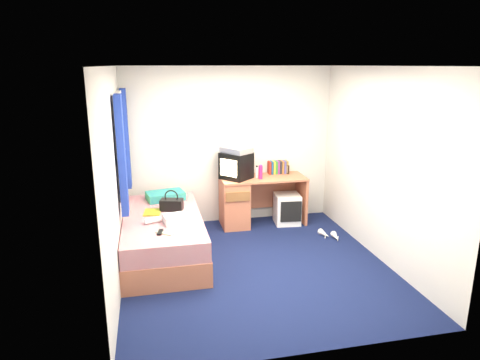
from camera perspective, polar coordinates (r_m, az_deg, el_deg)
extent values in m
plane|color=#0C1438|center=(5.40, 2.15, -11.41)|extent=(3.40, 3.40, 0.00)
plane|color=white|center=(4.83, 2.44, 14.95)|extent=(3.40, 3.40, 0.00)
plane|color=silver|center=(6.61, -1.40, 4.54)|extent=(3.20, 0.00, 3.20)
plane|color=silver|center=(3.44, 9.40, -5.76)|extent=(3.20, 0.00, 3.20)
plane|color=silver|center=(4.85, -16.35, 0.00)|extent=(0.00, 3.40, 3.40)
plane|color=silver|center=(5.59, 18.38, 1.82)|extent=(0.00, 3.40, 3.40)
cube|color=#CC7755|center=(5.73, -10.16, -8.39)|extent=(1.00, 2.00, 0.30)
cube|color=brown|center=(5.40, -4.60, -9.62)|extent=(0.02, 0.70, 0.18)
cube|color=silver|center=(5.63, -10.28, -5.87)|extent=(0.98, 1.98, 0.24)
cube|color=#1959A6|center=(6.23, -9.91, -2.07)|extent=(0.57, 0.43, 0.11)
cube|color=#CC7755|center=(6.55, 3.08, 0.25)|extent=(1.30, 0.55, 0.03)
cube|color=#CC7755|center=(6.55, -0.77, -3.13)|extent=(0.40, 0.52, 0.72)
cube|color=#CC7755|center=(6.84, 8.15, -2.50)|extent=(0.04, 0.52, 0.72)
cube|color=#CC7755|center=(6.92, 4.51, -1.40)|extent=(0.78, 0.03, 0.55)
cube|color=white|center=(6.73, 6.28, -3.83)|extent=(0.41, 0.41, 0.47)
cube|color=black|center=(6.42, -0.51, 1.94)|extent=(0.54, 0.54, 0.40)
cube|color=#FFD9A1|center=(6.27, -1.52, 1.63)|extent=(0.21, 0.24, 0.25)
cube|color=silver|center=(6.37, -0.51, 4.03)|extent=(0.50, 0.52, 0.08)
cube|color=maroon|center=(6.72, 3.93, 1.65)|extent=(0.03, 0.13, 0.20)
cube|color=navy|center=(6.73, 4.22, 1.67)|extent=(0.03, 0.13, 0.20)
cube|color=gold|center=(6.74, 4.50, 1.68)|extent=(0.03, 0.13, 0.20)
cube|color=#337F33|center=(6.75, 4.79, 1.69)|extent=(0.03, 0.13, 0.20)
cube|color=#7F337F|center=(6.76, 5.07, 1.71)|extent=(0.03, 0.13, 0.20)
cube|color=#262626|center=(6.77, 5.35, 1.72)|extent=(0.03, 0.13, 0.20)
cube|color=#B26633|center=(6.78, 5.63, 1.74)|extent=(0.03, 0.13, 0.20)
cube|color=#4C4C99|center=(6.80, 5.92, 1.75)|extent=(0.03, 0.13, 0.20)
cube|color=olive|center=(6.81, 6.20, 1.76)|extent=(0.03, 0.13, 0.20)
cube|color=black|center=(6.78, 6.23, 1.44)|extent=(0.05, 0.12, 0.14)
cylinder|color=#EA2167|center=(6.42, 2.76, 1.00)|extent=(0.07, 0.07, 0.20)
cylinder|color=white|center=(6.50, 2.26, 1.03)|extent=(0.06, 0.06, 0.16)
cube|color=black|center=(5.76, -9.10, -3.28)|extent=(0.33, 0.24, 0.15)
torus|color=black|center=(5.73, -9.14, -2.20)|extent=(0.18, 0.06, 0.18)
cube|color=silver|center=(5.31, -8.53, -5.13)|extent=(0.33, 0.29, 0.10)
cube|color=#F9F61B|center=(5.72, -11.61, -4.22)|extent=(0.24, 0.30, 0.01)
cylinder|color=silver|center=(5.35, -11.60, -5.29)|extent=(0.21, 0.14, 0.07)
cube|color=yellow|center=(5.01, -10.05, -6.99)|extent=(0.21, 0.18, 0.01)
cube|color=black|center=(5.04, -10.60, -6.85)|extent=(0.08, 0.17, 0.02)
cube|color=silver|center=(5.67, -15.76, 4.78)|extent=(0.02, 0.90, 1.10)
cube|color=white|center=(5.60, -16.09, 10.73)|extent=(0.06, 1.06, 0.08)
cube|color=white|center=(5.80, -15.25, -0.95)|extent=(0.06, 1.06, 0.08)
cube|color=navy|center=(5.10, -15.51, 3.11)|extent=(0.08, 0.24, 1.40)
cube|color=navy|center=(6.26, -14.99, 5.30)|extent=(0.08, 0.24, 1.40)
cone|color=white|center=(6.36, 11.19, -7.07)|extent=(0.13, 0.23, 0.09)
cone|color=white|center=(6.30, 12.63, -7.40)|extent=(0.12, 0.23, 0.09)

